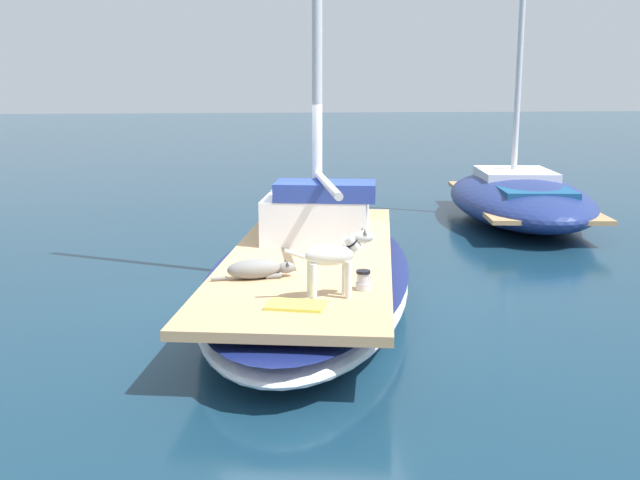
{
  "coord_description": "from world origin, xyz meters",
  "views": [
    {
      "loc": [
        -0.96,
        -9.5,
        2.81
      ],
      "look_at": [
        0.0,
        -1.0,
        1.01
      ],
      "focal_mm": 42.46,
      "sensor_mm": 36.0,
      "label": 1
    }
  ],
  "objects_px": {
    "deck_winch": "(363,281)",
    "coiled_rope": "(256,266)",
    "dog_grey": "(257,269)",
    "dog_white": "(334,257)",
    "sailboat_main": "(311,275)",
    "deck_towel": "(295,305)",
    "moored_boat_starboard_side": "(519,197)"
  },
  "relations": [
    {
      "from": "sailboat_main",
      "to": "deck_winch",
      "type": "bearing_deg",
      "value": -79.68
    },
    {
      "from": "sailboat_main",
      "to": "dog_white",
      "type": "xyz_separation_m",
      "value": [
        0.01,
        -2.17,
        0.75
      ]
    },
    {
      "from": "sailboat_main",
      "to": "dog_grey",
      "type": "distance_m",
      "value": 1.58
    },
    {
      "from": "dog_grey",
      "to": "deck_winch",
      "type": "distance_m",
      "value": 1.24
    },
    {
      "from": "dog_grey",
      "to": "deck_winch",
      "type": "bearing_deg",
      "value": -28.76
    },
    {
      "from": "coiled_rope",
      "to": "deck_towel",
      "type": "distance_m",
      "value": 1.62
    },
    {
      "from": "deck_winch",
      "to": "coiled_rope",
      "type": "relative_size",
      "value": 0.65
    },
    {
      "from": "deck_towel",
      "to": "sailboat_main",
      "type": "bearing_deg",
      "value": 80.6
    },
    {
      "from": "dog_white",
      "to": "deck_winch",
      "type": "bearing_deg",
      "value": 35.85
    },
    {
      "from": "dog_white",
      "to": "sailboat_main",
      "type": "bearing_deg",
      "value": 90.2
    },
    {
      "from": "dog_grey",
      "to": "deck_towel",
      "type": "distance_m",
      "value": 1.18
    },
    {
      "from": "sailboat_main",
      "to": "deck_towel",
      "type": "relative_size",
      "value": 13.55
    },
    {
      "from": "dog_white",
      "to": "coiled_rope",
      "type": "xyz_separation_m",
      "value": [
        -0.75,
        1.31,
        -0.4
      ]
    },
    {
      "from": "sailboat_main",
      "to": "dog_white",
      "type": "height_order",
      "value": "dog_white"
    },
    {
      "from": "sailboat_main",
      "to": "deck_towel",
      "type": "xyz_separation_m",
      "value": [
        -0.41,
        -2.45,
        0.34
      ]
    },
    {
      "from": "dog_grey",
      "to": "deck_winch",
      "type": "height_order",
      "value": "dog_grey"
    },
    {
      "from": "sailboat_main",
      "to": "coiled_rope",
      "type": "distance_m",
      "value": 1.19
    },
    {
      "from": "coiled_rope",
      "to": "moored_boat_starboard_side",
      "type": "relative_size",
      "value": 0.04
    },
    {
      "from": "dog_white",
      "to": "dog_grey",
      "type": "bearing_deg",
      "value": 131.43
    },
    {
      "from": "dog_grey",
      "to": "moored_boat_starboard_side",
      "type": "relative_size",
      "value": 0.13
    },
    {
      "from": "deck_towel",
      "to": "moored_boat_starboard_side",
      "type": "height_order",
      "value": "moored_boat_starboard_side"
    },
    {
      "from": "sailboat_main",
      "to": "coiled_rope",
      "type": "xyz_separation_m",
      "value": [
        -0.75,
        -0.87,
        0.35
      ]
    },
    {
      "from": "dog_white",
      "to": "deck_towel",
      "type": "xyz_separation_m",
      "value": [
        -0.41,
        -0.28,
        -0.41
      ]
    },
    {
      "from": "deck_winch",
      "to": "dog_grey",
      "type": "bearing_deg",
      "value": 151.24
    },
    {
      "from": "coiled_rope",
      "to": "deck_towel",
      "type": "height_order",
      "value": "coiled_rope"
    },
    {
      "from": "sailboat_main",
      "to": "moored_boat_starboard_side",
      "type": "bearing_deg",
      "value": 47.05
    },
    {
      "from": "deck_winch",
      "to": "dog_white",
      "type": "bearing_deg",
      "value": -144.15
    },
    {
      "from": "sailboat_main",
      "to": "dog_white",
      "type": "distance_m",
      "value": 2.3
    },
    {
      "from": "dog_grey",
      "to": "sailboat_main",
      "type": "bearing_deg",
      "value": 60.88
    },
    {
      "from": "deck_towel",
      "to": "coiled_rope",
      "type": "bearing_deg",
      "value": 102.08
    },
    {
      "from": "deck_winch",
      "to": "coiled_rope",
      "type": "xyz_separation_m",
      "value": [
        -1.1,
        1.06,
        -0.08
      ]
    },
    {
      "from": "deck_winch",
      "to": "coiled_rope",
      "type": "height_order",
      "value": "deck_winch"
    }
  ]
}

